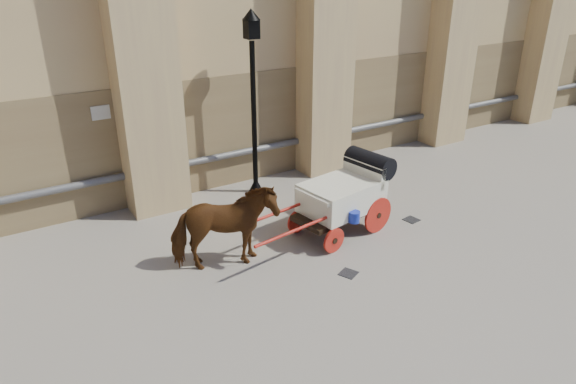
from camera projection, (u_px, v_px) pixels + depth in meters
ground at (265, 260)px, 10.60m from camera, size 90.00×90.00×0.00m
horse at (224, 229)px, 10.03m from camera, size 2.24×1.45×1.74m
carriage at (346, 193)px, 11.48m from camera, size 4.00×1.61×1.70m
street_lamp at (253, 100)px, 12.77m from camera, size 0.44×0.44×4.66m
drain_grate_near at (348, 273)px, 10.15m from camera, size 0.42×0.42×0.01m
drain_grate_far at (411, 220)px, 12.26m from camera, size 0.36×0.36×0.01m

